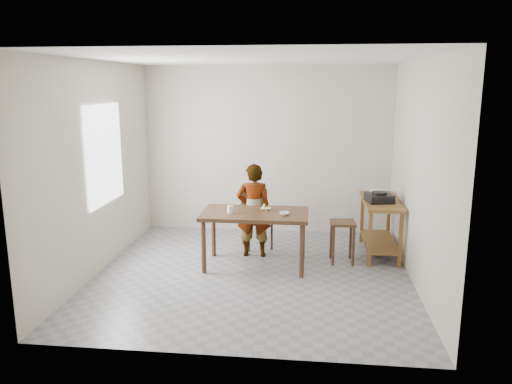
# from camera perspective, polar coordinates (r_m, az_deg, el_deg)

# --- Properties ---
(floor) EXTENTS (4.00, 4.00, 0.04)m
(floor) POSITION_cam_1_polar(r_m,az_deg,el_deg) (6.54, -0.40, -9.52)
(floor) COLOR gray
(floor) RESTS_ON ground
(ceiling) EXTENTS (4.00, 4.00, 0.04)m
(ceiling) POSITION_cam_1_polar(r_m,az_deg,el_deg) (6.08, -0.44, 15.23)
(ceiling) COLOR white
(ceiling) RESTS_ON wall_back
(wall_back) EXTENTS (4.00, 0.04, 2.70)m
(wall_back) POSITION_cam_1_polar(r_m,az_deg,el_deg) (8.15, 1.28, 4.80)
(wall_back) COLOR beige
(wall_back) RESTS_ON ground
(wall_front) EXTENTS (4.00, 0.04, 2.70)m
(wall_front) POSITION_cam_1_polar(r_m,az_deg,el_deg) (4.21, -3.69, -2.27)
(wall_front) COLOR beige
(wall_front) RESTS_ON ground
(wall_left) EXTENTS (0.04, 4.00, 2.70)m
(wall_left) POSITION_cam_1_polar(r_m,az_deg,el_deg) (6.71, -17.84, 2.61)
(wall_left) COLOR beige
(wall_left) RESTS_ON ground
(wall_right) EXTENTS (0.04, 4.00, 2.70)m
(wall_right) POSITION_cam_1_polar(r_m,az_deg,el_deg) (6.26, 18.30, 1.93)
(wall_right) COLOR beige
(wall_right) RESTS_ON ground
(window_pane) EXTENTS (0.02, 1.10, 1.30)m
(window_pane) POSITION_cam_1_polar(r_m,az_deg,el_deg) (6.85, -16.86, 4.13)
(window_pane) COLOR white
(window_pane) RESTS_ON wall_left
(dining_table) EXTENTS (1.40, 0.80, 0.75)m
(dining_table) POSITION_cam_1_polar(r_m,az_deg,el_deg) (6.68, -0.10, -5.42)
(dining_table) COLOR #412A18
(dining_table) RESTS_ON floor
(prep_counter) EXTENTS (0.50, 1.20, 0.80)m
(prep_counter) POSITION_cam_1_polar(r_m,az_deg,el_deg) (7.38, 13.97, -3.90)
(prep_counter) COLOR brown
(prep_counter) RESTS_ON floor
(child) EXTENTS (0.51, 0.35, 1.33)m
(child) POSITION_cam_1_polar(r_m,az_deg,el_deg) (7.01, -0.28, -2.11)
(child) COLOR silver
(child) RESTS_ON floor
(dining_chair) EXTENTS (0.53, 0.53, 0.84)m
(dining_chair) POSITION_cam_1_polar(r_m,az_deg,el_deg) (7.43, 0.14, -3.24)
(dining_chair) COLOR #412A18
(dining_chair) RESTS_ON floor
(stool) EXTENTS (0.35, 0.35, 0.58)m
(stool) POSITION_cam_1_polar(r_m,az_deg,el_deg) (6.96, 9.82, -5.63)
(stool) COLOR #412A18
(stool) RESTS_ON floor
(glass_tumbler) EXTENTS (0.09, 0.09, 0.10)m
(glass_tumbler) POSITION_cam_1_polar(r_m,az_deg,el_deg) (6.53, -2.98, -2.00)
(glass_tumbler) COLOR white
(glass_tumbler) RESTS_ON dining_table
(small_bowl) EXTENTS (0.14, 0.14, 0.04)m
(small_bowl) POSITION_cam_1_polar(r_m,az_deg,el_deg) (6.44, 3.26, -2.48)
(small_bowl) COLOR white
(small_bowl) RESTS_ON dining_table
(banana) EXTENTS (0.16, 0.12, 0.05)m
(banana) POSITION_cam_1_polar(r_m,az_deg,el_deg) (6.67, 1.14, -1.88)
(banana) COLOR #DCC554
(banana) RESTS_ON dining_table
(serving_bowl) EXTENTS (0.22, 0.22, 0.05)m
(serving_bowl) POSITION_cam_1_polar(r_m,az_deg,el_deg) (7.66, 13.54, 0.01)
(serving_bowl) COLOR white
(serving_bowl) RESTS_ON prep_counter
(gas_burner) EXTENTS (0.40, 0.40, 0.11)m
(gas_burner) POSITION_cam_1_polar(r_m,az_deg,el_deg) (7.13, 13.89, -0.66)
(gas_burner) COLOR black
(gas_burner) RESTS_ON prep_counter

